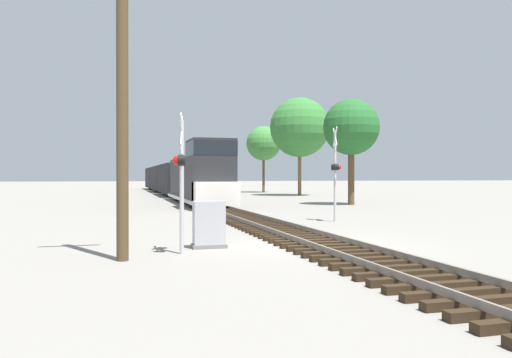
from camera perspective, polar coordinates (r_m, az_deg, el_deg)
ground_plane at (r=15.79m, az=7.00°, el=-7.57°), size 400.00×400.00×0.00m
rail_track_bed at (r=15.78m, az=7.00°, el=-7.09°), size 2.60×160.00×0.31m
freight_train at (r=58.65m, az=-9.66°, el=0.06°), size 2.89×59.12×4.61m
crossing_signal_near at (r=14.03m, az=-8.59°, el=1.09°), size 0.46×1.02×3.89m
crossing_signal_far at (r=24.12m, az=9.09°, el=1.17°), size 0.51×1.01×4.51m
relay_cabinet at (r=15.19m, az=-5.40°, el=-5.24°), size 1.03×0.57×1.42m
utility_pole at (r=13.48m, az=-15.03°, el=11.64°), size 1.80×0.30×9.40m
tree_far_right at (r=38.50m, az=10.83°, el=5.78°), size 4.25×4.25×8.01m
tree_mid_background at (r=55.89m, az=5.01°, el=5.89°), size 6.63×6.63×10.91m
tree_deep_background at (r=66.37m, az=0.87°, el=4.08°), size 4.58×4.58×8.82m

